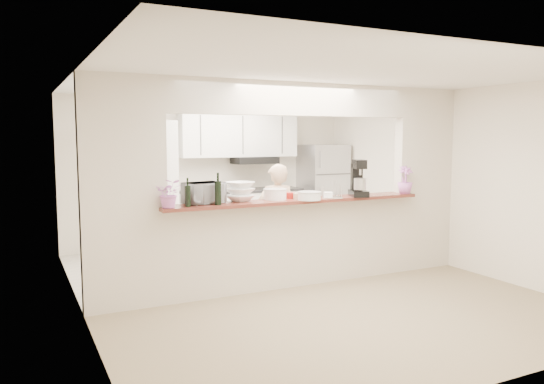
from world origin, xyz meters
TOP-DOWN VIEW (x-y plane):
  - floor at (0.00, 0.00)m, footprint 6.00×6.00m
  - tile_overlay at (0.00, 1.55)m, footprint 5.00×2.90m
  - partition at (0.00, 0.00)m, footprint 5.00×0.15m
  - bar_counter at (0.00, -0.00)m, footprint 3.40×0.38m
  - kitchen_cabinets at (-0.19, 2.72)m, footprint 3.15×0.62m
  - refrigerator at (2.05, 2.65)m, footprint 0.75×0.70m
  - flower_left at (-1.60, -0.15)m, footprint 0.35×0.33m
  - wine_bottle_a at (-1.05, -0.15)m, footprint 0.07×0.07m
  - wine_bottle_b at (-1.40, -0.15)m, footprint 0.06×0.06m
  - toaster_oven at (-1.15, 0.05)m, footprint 0.50×0.40m
  - serving_bowls at (-0.70, 0.05)m, footprint 0.40×0.40m
  - plate_stack_a at (-0.25, 0.03)m, footprint 0.29×0.29m
  - plate_stack_b at (0.10, -0.19)m, footprint 0.29×0.29m
  - red_bowl at (-0.02, 0.08)m, footprint 0.15×0.15m
  - tan_bowl at (0.05, -0.03)m, footprint 0.15×0.15m
  - utensil_caddy at (0.45, -0.15)m, footprint 0.28×0.22m
  - stand_mixer at (0.86, -0.14)m, footprint 0.30×0.36m
  - flower_right at (1.60, -0.15)m, footprint 0.25×0.25m
  - person at (0.16, 0.80)m, footprint 0.58×0.43m

SIDE VIEW (x-z plane):
  - floor at x=0.00m, z-range 0.00..0.00m
  - tile_overlay at x=0.00m, z-range 0.00..0.01m
  - bar_counter at x=0.00m, z-range 0.03..1.12m
  - person at x=0.16m, z-range 0.00..1.47m
  - refrigerator at x=2.05m, z-range 0.00..1.70m
  - kitchen_cabinets at x=-0.19m, z-range -0.15..2.10m
  - red_bowl at x=-0.02m, z-range 1.09..1.16m
  - tan_bowl at x=0.05m, z-range 1.09..1.16m
  - plate_stack_b at x=0.10m, z-range 1.09..1.19m
  - plate_stack_a at x=-0.25m, z-range 1.09..1.22m
  - utensil_caddy at x=0.45m, z-range 1.07..1.30m
  - serving_bowls at x=-0.70m, z-range 1.09..1.32m
  - toaster_oven at x=-1.15m, z-range 1.09..1.33m
  - wine_bottle_b at x=-1.40m, z-range 1.06..1.37m
  - wine_bottle_a at x=-1.05m, z-range 1.05..1.41m
  - flower_left at x=-1.60m, z-range 1.09..1.40m
  - flower_right at x=1.60m, z-range 1.09..1.46m
  - stand_mixer at x=0.86m, z-range 1.07..1.53m
  - partition at x=0.00m, z-range 0.23..2.73m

